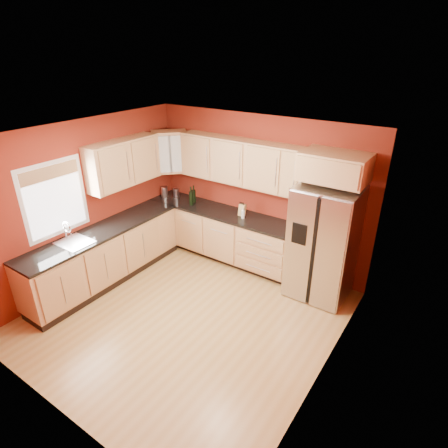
{
  "coord_description": "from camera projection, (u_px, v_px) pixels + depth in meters",
  "views": [
    {
      "loc": [
        2.9,
        -3.3,
        3.57
      ],
      "look_at": [
        0.04,
        0.9,
        1.14
      ],
      "focal_mm": 30.0,
      "sensor_mm": 36.0,
      "label": 1
    }
  ],
  "objects": [
    {
      "name": "floor",
      "position": [
        187.0,
        315.0,
        5.47
      ],
      "size": [
        4.0,
        4.0,
        0.0
      ],
      "primitive_type": "plane",
      "color": "#A87F41",
      "rests_on": "ground"
    },
    {
      "name": "ceiling",
      "position": [
        177.0,
        138.0,
        4.35
      ],
      "size": [
        4.0,
        4.0,
        0.0
      ],
      "primitive_type": "plane",
      "color": "silver",
      "rests_on": "wall_back"
    },
    {
      "name": "wall_back",
      "position": [
        258.0,
        192.0,
        6.4
      ],
      "size": [
        4.0,
        0.04,
        2.6
      ],
      "primitive_type": "cube",
      "color": "maroon",
      "rests_on": "floor"
    },
    {
      "name": "wall_front",
      "position": [
        42.0,
        320.0,
        3.42
      ],
      "size": [
        4.0,
        0.04,
        2.6
      ],
      "primitive_type": "cube",
      "color": "maroon",
      "rests_on": "floor"
    },
    {
      "name": "wall_left",
      "position": [
        86.0,
        204.0,
        5.92
      ],
      "size": [
        0.04,
        4.0,
        2.6
      ],
      "primitive_type": "cube",
      "color": "maroon",
      "rests_on": "floor"
    },
    {
      "name": "wall_right",
      "position": [
        330.0,
        287.0,
        3.9
      ],
      "size": [
        0.04,
        4.0,
        2.6
      ],
      "primitive_type": "cube",
      "color": "maroon",
      "rests_on": "floor"
    },
    {
      "name": "base_cabinets_back",
      "position": [
        222.0,
        235.0,
        6.83
      ],
      "size": [
        2.9,
        0.6,
        0.88
      ],
      "primitive_type": "cube",
      "color": "#AB8453",
      "rests_on": "floor"
    },
    {
      "name": "base_cabinets_left",
      "position": [
        106.0,
        256.0,
        6.14
      ],
      "size": [
        0.6,
        2.8,
        0.88
      ],
      "primitive_type": "cube",
      "color": "#AB8453",
      "rests_on": "floor"
    },
    {
      "name": "countertop_back",
      "position": [
        221.0,
        212.0,
        6.62
      ],
      "size": [
        2.9,
        0.62,
        0.04
      ],
      "primitive_type": "cube",
      "color": "black",
      "rests_on": "base_cabinets_back"
    },
    {
      "name": "countertop_left",
      "position": [
        102.0,
        231.0,
        5.94
      ],
      "size": [
        0.62,
        2.8,
        0.04
      ],
      "primitive_type": "cube",
      "color": "black",
      "rests_on": "base_cabinets_left"
    },
    {
      "name": "upper_cabinets_back",
      "position": [
        241.0,
        162.0,
        6.18
      ],
      "size": [
        2.3,
        0.33,
        0.75
      ],
      "primitive_type": "cube",
      "color": "#AB8453",
      "rests_on": "wall_back"
    },
    {
      "name": "upper_cabinets_left",
      "position": [
        124.0,
        163.0,
        6.15
      ],
      "size": [
        0.33,
        1.35,
        0.75
      ],
      "primitive_type": "cube",
      "color": "#AB8453",
      "rests_on": "wall_left"
    },
    {
      "name": "corner_upper_cabinet",
      "position": [
        170.0,
        152.0,
        6.77
      ],
      "size": [
        0.67,
        0.67,
        0.75
      ],
      "primitive_type": "cube",
      "rotation": [
        0.0,
        0.0,
        0.79
      ],
      "color": "#AB8453",
      "rests_on": "wall_back"
    },
    {
      "name": "over_fridge_cabinet",
      "position": [
        334.0,
        167.0,
        5.17
      ],
      "size": [
        0.92,
        0.6,
        0.4
      ],
      "primitive_type": "cube",
      "color": "#AB8453",
      "rests_on": "wall_back"
    },
    {
      "name": "refrigerator",
      "position": [
        323.0,
        243.0,
        5.61
      ],
      "size": [
        0.9,
        0.75,
        1.78
      ],
      "primitive_type": "cube",
      "color": "silver",
      "rests_on": "floor"
    },
    {
      "name": "window",
      "position": [
        55.0,
        199.0,
        5.43
      ],
      "size": [
        0.03,
        0.9,
        1.0
      ],
      "primitive_type": "cube",
      "color": "white",
      "rests_on": "wall_left"
    },
    {
      "name": "sink_faucet",
      "position": [
        73.0,
        234.0,
        5.49
      ],
      "size": [
        0.5,
        0.42,
        0.3
      ],
      "primitive_type": null,
      "color": "silver",
      "rests_on": "countertop_left"
    },
    {
      "name": "canister_left",
      "position": [
        164.0,
        192.0,
        7.19
      ],
      "size": [
        0.16,
        0.16,
        0.21
      ],
      "primitive_type": "cylinder",
      "rotation": [
        0.0,
        0.0,
        -0.33
      ],
      "color": "silver",
      "rests_on": "countertop_back"
    },
    {
      "name": "canister_right",
      "position": [
        176.0,
        193.0,
        7.17
      ],
      "size": [
        0.12,
        0.12,
        0.18
      ],
      "primitive_type": "cylinder",
      "rotation": [
        0.0,
        0.0,
        -0.13
      ],
      "color": "silver",
      "rests_on": "countertop_back"
    },
    {
      "name": "wine_bottle_a",
      "position": [
        194.0,
        194.0,
        6.92
      ],
      "size": [
        0.08,
        0.08,
        0.33
      ],
      "primitive_type": null,
      "rotation": [
        0.0,
        0.0,
        0.09
      ],
      "color": "black",
      "rests_on": "countertop_back"
    },
    {
      "name": "wine_bottle_b",
      "position": [
        191.0,
        196.0,
        6.8
      ],
      "size": [
        0.1,
        0.1,
        0.35
      ],
      "primitive_type": null,
      "rotation": [
        0.0,
        0.0,
        0.26
      ],
      "color": "black",
      "rests_on": "countertop_back"
    },
    {
      "name": "knife_block",
      "position": [
        242.0,
        210.0,
        6.4
      ],
      "size": [
        0.11,
        0.1,
        0.21
      ],
      "primitive_type": "cube",
      "rotation": [
        0.0,
        0.0,
        0.07
      ],
      "color": "tan",
      "rests_on": "countertop_back"
    },
    {
      "name": "soap_dispenser",
      "position": [
        243.0,
        213.0,
        6.3
      ],
      "size": [
        0.07,
        0.07,
        0.17
      ],
      "primitive_type": "cylinder",
      "rotation": [
        0.0,
        0.0,
        0.18
      ],
      "color": "white",
      "rests_on": "countertop_back"
    }
  ]
}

